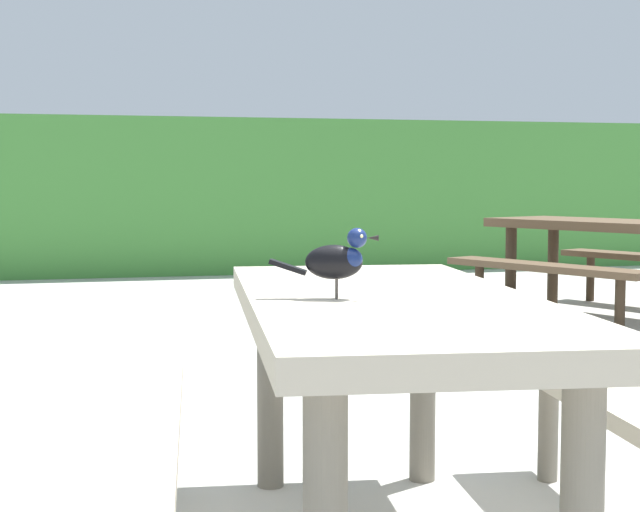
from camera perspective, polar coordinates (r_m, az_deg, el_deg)
hedge_wall at (r=11.56m, az=-9.39°, el=3.49°), size 28.00×1.76×1.73m
picnic_table_foreground at (r=2.67m, az=3.97°, el=-6.17°), size 1.86×1.89×0.74m
bird_grackle at (r=2.53m, az=1.05°, el=-0.19°), size 0.28×0.13×0.18m
picnic_table_mid_left at (r=7.83m, az=16.25°, el=0.67°), size 2.23×2.25×0.74m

